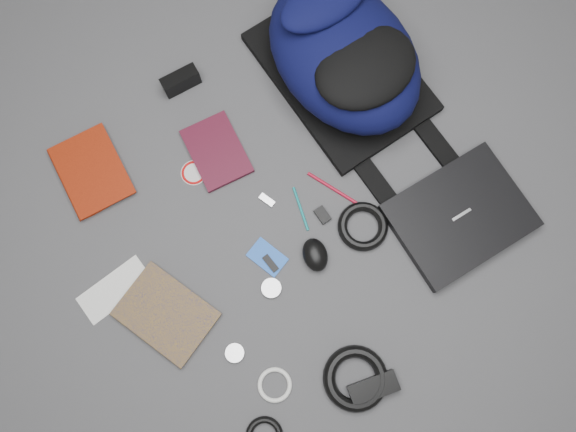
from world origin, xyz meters
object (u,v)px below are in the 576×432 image
laptop (460,216)px  mouse (315,255)px  comic_book (145,342)px  dvd_case (217,151)px  power_brick (373,388)px  compact_camera (181,81)px  textbook_red (63,186)px  backpack (344,55)px

laptop → mouse: bearing=164.0°
comic_book → dvd_case: bearing=17.6°
power_brick → laptop: bearing=41.1°
dvd_case → mouse: bearing=-73.8°
comic_book → compact_camera: size_ratio=2.21×
comic_book → mouse: bearing=-27.3°
textbook_red → compact_camera: 0.43m
power_brick → comic_book: bearing=149.1°
backpack → dvd_case: size_ratio=2.81×
compact_camera → mouse: size_ratio=1.18×
compact_camera → power_brick: (-0.02, -0.97, -0.01)m
compact_camera → power_brick: compact_camera is taller
power_brick → textbook_red: bearing=127.6°
dvd_case → power_brick: (-0.00, -0.75, 0.01)m
laptop → mouse: size_ratio=3.82×
laptop → textbook_red: (-0.85, 0.66, -0.00)m
laptop → mouse: (-0.38, 0.13, 0.01)m
textbook_red → dvd_case: size_ratio=1.16×
textbook_red → power_brick: size_ratio=1.81×
laptop → power_brick: laptop is taller
mouse → compact_camera: bearing=111.3°
backpack → dvd_case: backpack is taller
laptop → dvd_case: bearing=133.0°
textbook_red → dvd_case: 0.43m
textbook_red → mouse: size_ratio=2.50×
laptop → dvd_case: 0.68m
dvd_case → compact_camera: bearing=90.8°
backpack → laptop: bearing=-87.7°
backpack → compact_camera: backpack is taller
textbook_red → comic_book: size_ratio=0.96×
dvd_case → power_brick: size_ratio=1.57×
textbook_red → dvd_case: bearing=-14.8°
textbook_red → dvd_case: textbook_red is taller
dvd_case → mouse: size_ratio=2.16×
backpack → dvd_case: (-0.42, -0.00, -0.11)m
dvd_case → mouse: mouse is taller
mouse → power_brick: mouse is taller
laptop → textbook_red: laptop is taller
laptop → backpack: bearing=95.2°
laptop → textbook_red: size_ratio=1.53×
backpack → laptop: size_ratio=1.59×
compact_camera → laptop: bearing=-56.3°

